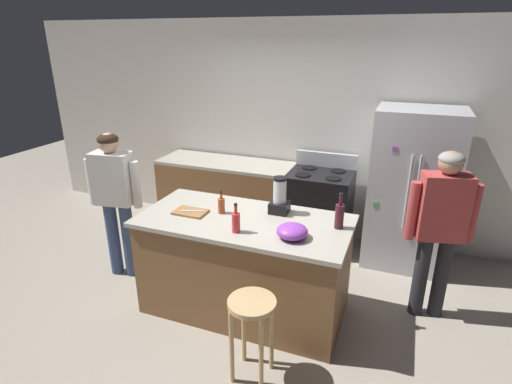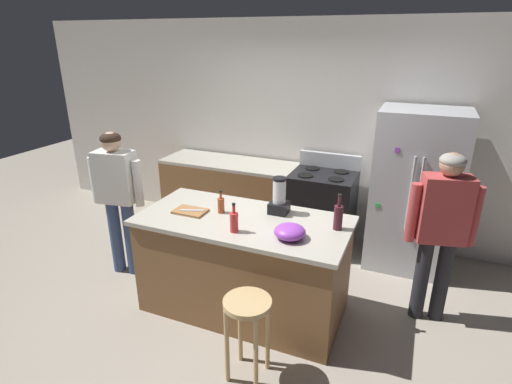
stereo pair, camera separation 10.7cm
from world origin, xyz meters
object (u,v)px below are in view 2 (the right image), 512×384
Objects in this scene: stove_range at (321,210)px; bar_stool at (247,318)px; person_by_sink_right at (441,224)px; chef_knife at (192,210)px; person_by_island_left at (117,191)px; bottle_wine at (338,216)px; kitchen_island at (244,265)px; cutting_board at (190,211)px; bottle_soda at (234,221)px; bottle_cooking_sauce at (221,205)px; mixing_bowl at (290,232)px; blender_appliance at (279,198)px; refrigerator at (415,191)px.

stove_range is 1.65× the size of bar_stool.
person_by_sink_right is 2.21m from chef_knife.
person_by_island_left is 2.32m from bottle_wine.
bottle_wine is (0.45, 0.87, 0.54)m from bar_stool.
kitchen_island is 1.68× the size of stove_range.
bottle_soda is at bearing -20.03° from cutting_board.
chef_knife is (-0.25, -0.11, -0.06)m from bottle_cooking_sauce.
bar_stool is (0.02, -2.27, 0.04)m from stove_range.
person_by_sink_right is 2.23m from cutting_board.
bottle_soda reaches higher than cutting_board.
mixing_bowl is at bearing -146.78° from person_by_sink_right.
bar_stool is at bearing -82.99° from blender_appliance.
person_by_island_left is (-1.85, -1.43, 0.48)m from stove_range.
kitchen_island is 1.19× the size of person_by_sink_right.
bottle_wine is (2.32, 0.03, 0.11)m from person_by_island_left.
bottle_soda is at bearing -153.13° from person_by_sink_right.
bar_stool is at bearing -58.82° from chef_knife.
refrigerator is at bearing 47.26° from kitchen_island.
bottle_wine is (0.57, -0.13, -0.03)m from blender_appliance.
person_by_sink_right is at bearing 33.22° from mixing_bowl.
blender_appliance reaches higher than kitchen_island.
refrigerator is at bearing 47.74° from blender_appliance.
bottle_wine is (1.07, 0.07, 0.04)m from bottle_cooking_sauce.
refrigerator reaches higher than kitchen_island.
kitchen_island is at bearing -13.35° from chef_knife.
kitchen_island is at bearing -171.52° from bottle_wine.
person_by_island_left reaches higher than stove_range.
bottle_cooking_sauce reaches higher than stove_range.
bottle_soda is at bearing -47.51° from bottle_cooking_sauce.
person_by_island_left is 4.64× the size of blender_appliance.
bottle_cooking_sauce is (-0.49, -0.20, -0.07)m from blender_appliance.
bottle_cooking_sauce is 0.84× the size of mixing_bowl.
refrigerator is 6.95× the size of mixing_bowl.
person_by_sink_right is 6.25× the size of bottle_soda.
bottle_soda is 0.81× the size of bottle_wine.
mixing_bowl reaches higher than chef_knife.
kitchen_island is 1.06× the size of refrigerator.
person_by_island_left is at bearing 166.91° from bottle_soda.
kitchen_island is 5.54× the size of blender_appliance.
person_by_sink_right is at bearing -4.26° from chef_knife.
refrigerator is 1.70m from blender_appliance.
refrigerator is 1.58× the size of stove_range.
stove_range is 0.71× the size of person_by_sink_right.
kitchen_island is 6.34× the size of cutting_board.
person_by_sink_right is 0.92m from bottle_wine.
stove_range is at bearing 90.40° from bar_stool.
blender_appliance is (1.75, 0.15, 0.13)m from person_by_island_left.
bottle_soda is at bearing -100.15° from stove_range.
stove_range is 5.15× the size of chef_knife.
person_by_island_left reaches higher than mixing_bowl.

